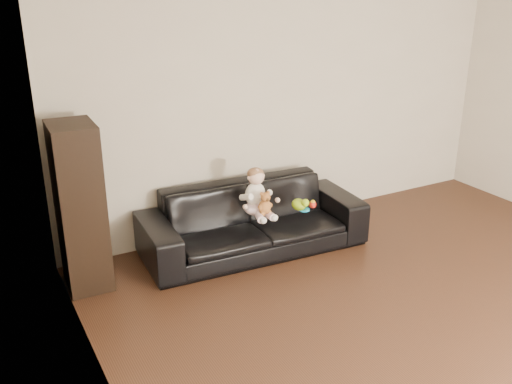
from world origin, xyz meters
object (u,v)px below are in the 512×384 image
sofa (253,219)px  teddy_bear (265,203)px  toy_blue_disc (304,210)px  baby (257,195)px  toy_rattle (313,205)px  cabinet (80,207)px  toy_green (299,205)px

sofa → teddy_bear: teddy_bear is taller
teddy_bear → toy_blue_disc: teddy_bear is taller
sofa → baby: 0.32m
teddy_bear → toy_blue_disc: (0.43, 0.01, -0.15)m
toy_rattle → toy_blue_disc: bearing=-176.2°
sofa → baby: baby is taller
cabinet → teddy_bear: (1.55, -0.35, -0.14)m
cabinet → baby: 1.56m
toy_green → toy_rattle: 0.14m
toy_green → toy_blue_disc: (0.04, -0.03, -0.05)m
toy_green → toy_rattle: (0.14, -0.03, -0.02)m
cabinet → toy_green: 1.98m
toy_green → toy_blue_disc: toy_green is taller
sofa → toy_rattle: 0.59m
teddy_bear → toy_blue_disc: size_ratio=2.15×
teddy_bear → toy_green: size_ratio=1.38×
baby → toy_blue_disc: (0.44, -0.13, -0.19)m
baby → toy_green: 0.44m
cabinet → toy_blue_disc: size_ratio=13.94×
teddy_bear → toy_rattle: size_ratio=3.01×
baby → toy_green: (0.40, -0.10, -0.14)m
cabinet → teddy_bear: size_ratio=6.48×
baby → toy_rattle: (0.54, -0.12, -0.16)m
baby → teddy_bear: baby is taller
cabinet → teddy_bear: cabinet is taller
sofa → toy_blue_disc: 0.50m
toy_green → teddy_bear: bearing=-174.1°
baby → toy_blue_disc: size_ratio=4.44×
sofa → teddy_bear: size_ratio=9.70×
toy_green → toy_rattle: size_ratio=2.18×
teddy_bear → cabinet: bearing=163.6°
toy_rattle → teddy_bear: bearing=-178.6°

